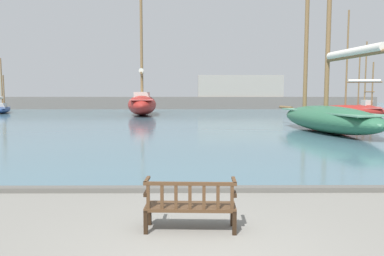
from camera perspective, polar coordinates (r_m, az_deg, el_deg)
harbor_water at (r=49.27m, az=-0.17°, el=2.61°), size 100.00×80.00×0.08m
quay_edge_kerb at (r=9.37m, az=0.81°, el=-9.30°), size 40.00×0.30×0.12m
park_bench at (r=6.74m, az=-0.26°, el=-11.58°), size 1.62×0.58×0.92m
sailboat_far_starboard at (r=48.56m, az=-26.90°, el=2.69°), size 3.22×6.35×6.31m
sailboat_far_port at (r=37.15m, az=22.59°, el=2.51°), size 6.82×2.75×9.74m
sailboat_nearest_port at (r=40.66m, az=-7.61°, el=3.80°), size 4.14×11.18×13.19m
sailboat_centre_channel at (r=47.38m, az=24.84°, el=2.90°), size 1.58×5.91×8.16m
sailboat_nearest_starboard at (r=23.78m, az=20.00°, el=2.01°), size 4.26×12.46×13.66m
far_breakwater at (r=54.99m, az=1.67°, el=4.46°), size 53.69×2.40×4.98m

